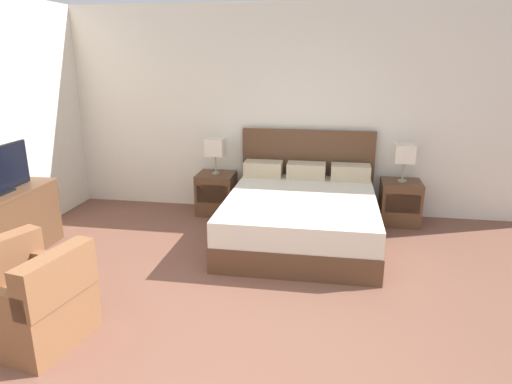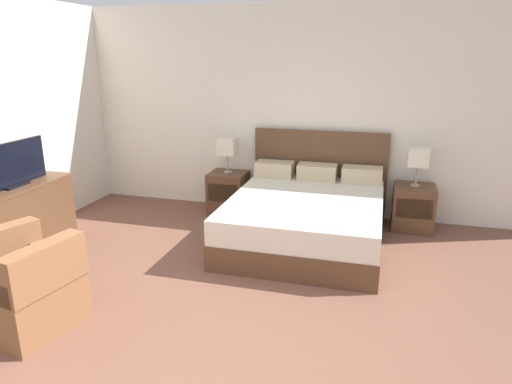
% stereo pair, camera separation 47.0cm
% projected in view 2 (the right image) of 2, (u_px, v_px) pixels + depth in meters
% --- Properties ---
extents(wall_back, '(7.18, 0.06, 2.76)m').
position_uv_depth(wall_back, '(300.00, 112.00, 6.07)').
color(wall_back, silver).
rests_on(wall_back, ground).
extents(bed, '(1.77, 2.09, 1.15)m').
position_uv_depth(bed, '(307.00, 216.00, 5.33)').
color(bed, brown).
rests_on(bed, ground).
extents(nightstand_left, '(0.50, 0.47, 0.56)m').
position_uv_depth(nightstand_left, '(228.00, 192.00, 6.32)').
color(nightstand_left, brown).
rests_on(nightstand_left, ground).
extents(nightstand_right, '(0.50, 0.47, 0.56)m').
position_uv_depth(nightstand_right, '(413.00, 207.00, 5.70)').
color(nightstand_right, brown).
rests_on(nightstand_right, ground).
extents(table_lamp_left, '(0.24, 0.24, 0.48)m').
position_uv_depth(table_lamp_left, '(227.00, 147.00, 6.14)').
color(table_lamp_left, gray).
rests_on(table_lamp_left, nightstand_left).
extents(table_lamp_right, '(0.24, 0.24, 0.48)m').
position_uv_depth(table_lamp_right, '(418.00, 157.00, 5.51)').
color(table_lamp_right, gray).
rests_on(table_lamp_right, nightstand_right).
extents(dresser, '(0.47, 1.30, 0.74)m').
position_uv_depth(dresser, '(21.00, 216.00, 5.09)').
color(dresser, brown).
rests_on(dresser, ground).
extents(tv, '(0.18, 0.98, 0.48)m').
position_uv_depth(tv, '(10.00, 166.00, 4.88)').
color(tv, black).
rests_on(tv, dresser).
extents(armchair_companion, '(0.80, 0.79, 0.76)m').
position_uv_depth(armchair_companion, '(30.00, 295.00, 3.61)').
color(armchair_companion, brown).
rests_on(armchair_companion, ground).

